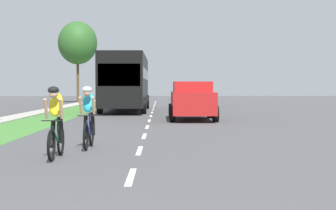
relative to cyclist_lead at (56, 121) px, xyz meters
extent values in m
plane|color=#4C4C4F|center=(1.77, 12.30, -0.81)|extent=(120.00, 120.00, 0.00)
cube|color=#478438|center=(-3.19, 12.30, -0.81)|extent=(2.43, 70.00, 0.01)
cube|color=white|center=(1.77, -2.37, -0.81)|extent=(0.12, 1.80, 0.01)
cube|color=white|center=(1.77, 1.37, -0.81)|extent=(0.12, 1.80, 0.01)
cube|color=white|center=(1.77, 5.10, -0.81)|extent=(0.12, 1.80, 0.01)
cube|color=white|center=(1.77, 8.83, -0.81)|extent=(0.12, 1.80, 0.01)
cube|color=white|center=(1.77, 12.57, -0.81)|extent=(0.12, 1.80, 0.01)
cube|color=white|center=(1.77, 16.30, -0.81)|extent=(0.12, 1.80, 0.01)
cube|color=white|center=(1.77, 20.03, -0.81)|extent=(0.12, 1.80, 0.01)
cube|color=white|center=(1.77, 23.77, -0.81)|extent=(0.12, 1.80, 0.01)
cube|color=white|center=(1.77, 27.50, -0.81)|extent=(0.12, 1.80, 0.01)
cube|color=white|center=(1.77, 31.23, -0.81)|extent=(0.12, 1.80, 0.01)
cube|color=white|center=(1.77, 34.97, -0.81)|extent=(0.12, 1.80, 0.01)
cube|color=white|center=(1.77, 38.70, -0.81)|extent=(0.12, 1.80, 0.01)
cube|color=white|center=(1.77, 42.43, -0.81)|extent=(0.12, 1.80, 0.01)
torus|color=black|center=(0.00, 0.55, -0.47)|extent=(0.06, 0.68, 0.68)
torus|color=black|center=(0.00, -0.49, -0.47)|extent=(0.06, 0.68, 0.68)
cylinder|color=#194C2D|center=(0.00, -0.07, -0.29)|extent=(0.04, 0.59, 0.43)
cylinder|color=#194C2D|center=(0.00, 0.21, -0.19)|extent=(0.04, 0.04, 0.55)
cylinder|color=#194C2D|center=(0.00, -0.02, 0.04)|extent=(0.03, 0.55, 0.03)
cylinder|color=black|center=(0.00, -0.47, 0.05)|extent=(0.42, 0.02, 0.02)
ellipsoid|color=yellow|center=(0.00, 0.05, 0.37)|extent=(0.30, 0.54, 0.63)
sphere|color=tan|center=(0.00, -0.23, 0.61)|extent=(0.20, 0.20, 0.20)
ellipsoid|color=black|center=(0.00, -0.23, 0.69)|extent=(0.24, 0.28, 0.16)
cylinder|color=tan|center=(-0.16, -0.23, 0.29)|extent=(0.07, 0.26, 0.45)
cylinder|color=tan|center=(0.16, -0.23, 0.29)|extent=(0.07, 0.26, 0.45)
cylinder|color=black|center=(-0.10, 0.13, -0.29)|extent=(0.10, 0.30, 0.60)
cylinder|color=black|center=(0.10, 0.08, -0.19)|extent=(0.10, 0.25, 0.61)
torus|color=black|center=(0.46, 2.40, -0.47)|extent=(0.06, 0.68, 0.68)
torus|color=black|center=(0.46, 1.36, -0.47)|extent=(0.06, 0.68, 0.68)
cylinder|color=#23389E|center=(0.46, 1.78, -0.29)|extent=(0.04, 0.59, 0.43)
cylinder|color=#23389E|center=(0.46, 2.06, -0.19)|extent=(0.04, 0.04, 0.55)
cylinder|color=#23389E|center=(0.46, 1.83, 0.04)|extent=(0.03, 0.55, 0.03)
cylinder|color=black|center=(0.46, 1.38, 0.05)|extent=(0.42, 0.02, 0.02)
ellipsoid|color=#26A5CC|center=(0.46, 1.90, 0.37)|extent=(0.30, 0.54, 0.63)
sphere|color=tan|center=(0.46, 1.62, 0.61)|extent=(0.20, 0.20, 0.20)
ellipsoid|color=white|center=(0.46, 1.62, 0.69)|extent=(0.24, 0.28, 0.16)
cylinder|color=tan|center=(0.30, 1.62, 0.29)|extent=(0.07, 0.26, 0.45)
cylinder|color=tan|center=(0.62, 1.62, 0.29)|extent=(0.07, 0.26, 0.45)
cylinder|color=black|center=(0.36, 1.98, -0.29)|extent=(0.10, 0.30, 0.60)
cylinder|color=black|center=(0.56, 1.93, -0.19)|extent=(0.10, 0.25, 0.61)
cube|color=red|center=(3.77, 13.02, 0.00)|extent=(1.90, 4.70, 1.00)
cube|color=red|center=(3.77, 13.22, 0.72)|extent=(1.71, 2.91, 0.52)
cube|color=#1E2833|center=(3.77, 11.97, 0.60)|extent=(1.56, 0.08, 0.44)
cylinder|color=black|center=(2.82, 11.61, -0.45)|extent=(0.25, 0.72, 0.72)
cylinder|color=black|center=(4.72, 11.61, -0.45)|extent=(0.25, 0.72, 0.72)
cylinder|color=black|center=(2.82, 14.43, -0.45)|extent=(0.25, 0.72, 0.72)
cylinder|color=black|center=(4.72, 14.43, -0.45)|extent=(0.25, 0.72, 0.72)
cube|color=black|center=(0.09, 22.22, 1.12)|extent=(2.50, 11.60, 3.10)
cube|color=#1E2833|center=(0.09, 22.22, 1.52)|extent=(2.52, 10.67, 0.64)
cube|color=#1E2833|center=(0.09, 16.45, 1.37)|extent=(2.25, 0.06, 1.20)
cylinder|color=black|center=(-1.16, 18.45, -0.33)|extent=(0.28, 0.96, 0.96)
cylinder|color=black|center=(1.34, 18.45, -0.33)|extent=(0.28, 0.96, 0.96)
cylinder|color=black|center=(-1.16, 25.41, -0.33)|extent=(0.28, 0.96, 0.96)
cylinder|color=black|center=(1.34, 25.41, -0.33)|extent=(0.28, 0.96, 0.96)
cylinder|color=brown|center=(-5.49, 38.13, 1.27)|extent=(0.24, 0.24, 4.17)
ellipsoid|color=#2D6026|center=(-5.49, 38.13, 4.82)|extent=(3.65, 3.65, 4.01)
camera|label=1|loc=(2.30, -11.53, 0.77)|focal=56.41mm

